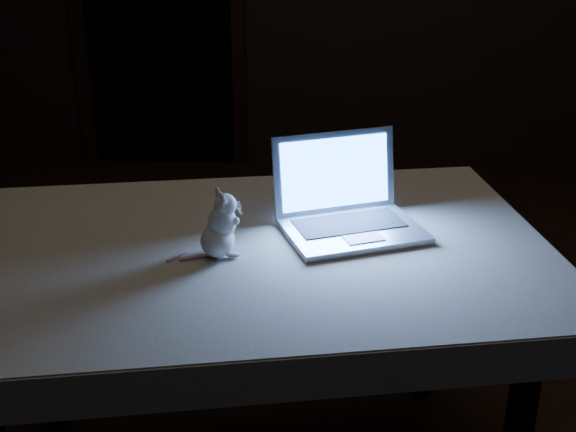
# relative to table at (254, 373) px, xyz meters

# --- Properties ---
(floor) EXTENTS (5.00, 5.00, 0.00)m
(floor) POSITION_rel_table_xyz_m (0.24, 0.40, -0.39)
(floor) COLOR black
(floor) RESTS_ON ground
(table) EXTENTS (1.61, 1.20, 0.78)m
(table) POSITION_rel_table_xyz_m (0.00, 0.00, 0.00)
(table) COLOR black
(table) RESTS_ON floor
(tablecloth) EXTENTS (1.79, 1.42, 0.10)m
(tablecloth) POSITION_rel_table_xyz_m (0.09, 0.00, 0.35)
(tablecloth) COLOR beige
(tablecloth) RESTS_ON table
(laptop) EXTENTS (0.45, 0.42, 0.24)m
(laptop) POSITION_rel_table_xyz_m (0.27, 0.09, 0.52)
(laptop) COLOR #ABACB0
(laptop) RESTS_ON tablecloth
(plush_mouse) EXTENTS (0.17, 0.17, 0.17)m
(plush_mouse) POSITION_rel_table_xyz_m (-0.08, -0.06, 0.49)
(plush_mouse) COLOR silver
(plush_mouse) RESTS_ON tablecloth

